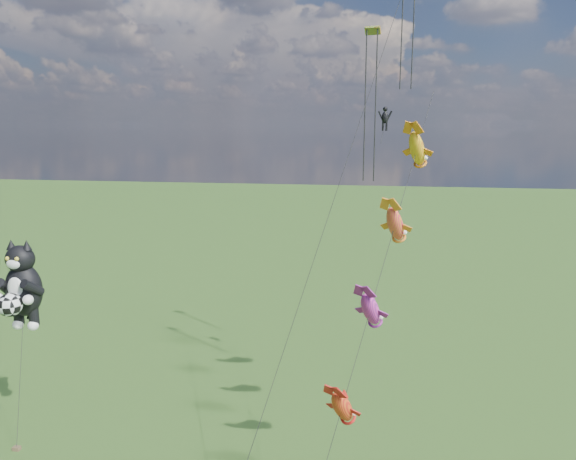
# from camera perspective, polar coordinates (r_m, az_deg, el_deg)

# --- Properties ---
(cat_kite_rig) EXTENTS (2.56, 4.20, 11.58)m
(cat_kite_rig) POSITION_cam_1_polar(r_m,az_deg,el_deg) (36.49, -25.49, -5.12)
(cat_kite_rig) COLOR brown
(cat_kite_rig) RESTS_ON ground
(fish_windsock_rig) EXTENTS (6.06, 14.86, 20.01)m
(fish_windsock_rig) POSITION_cam_1_polar(r_m,az_deg,el_deg) (28.19, 9.62, -3.68)
(fish_windsock_rig) COLOR brown
(fish_windsock_rig) RESTS_ON ground
(parafoil_rig) EXTENTS (8.55, 15.82, 27.86)m
(parafoil_rig) POSITION_cam_1_polar(r_m,az_deg,el_deg) (34.29, 9.58, 13.65)
(parafoil_rig) COLOR brown
(parafoil_rig) RESTS_ON ground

